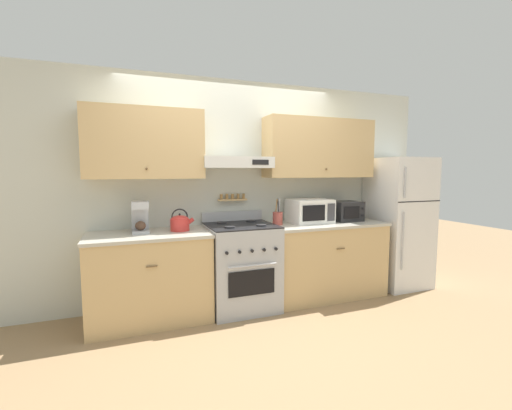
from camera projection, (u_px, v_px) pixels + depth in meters
name	position (u px, v px, depth m)	size (l,w,h in m)	color
ground_plane	(251.00, 319.00, 3.50)	(16.00, 16.00, 0.00)	#937551
wall_back	(236.00, 175.00, 3.97)	(5.20, 0.46, 2.55)	silver
counter_left	(150.00, 277.00, 3.45)	(1.19, 0.69, 0.89)	tan
counter_right	(324.00, 259.00, 4.16)	(1.41, 0.69, 0.89)	tan
stove_range	(241.00, 266.00, 3.76)	(0.72, 0.72, 1.04)	#ADAFB5
refrigerator	(398.00, 222.00, 4.49)	(0.66, 0.70, 1.68)	white
tea_kettle	(180.00, 222.00, 3.55)	(0.25, 0.20, 0.23)	red
coffee_maker	(140.00, 217.00, 3.43)	(0.16, 0.23, 0.32)	#ADAFB5
microwave	(310.00, 211.00, 4.10)	(0.48, 0.40, 0.28)	white
utensil_crock	(278.00, 218.00, 3.94)	(0.11, 0.11, 0.30)	#B24C42
toaster_oven	(346.00, 211.00, 4.26)	(0.34, 0.33, 0.24)	#232326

